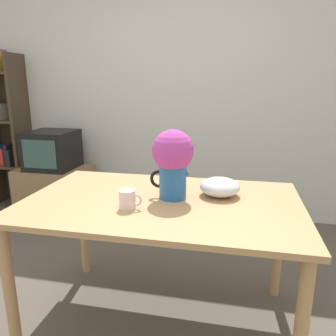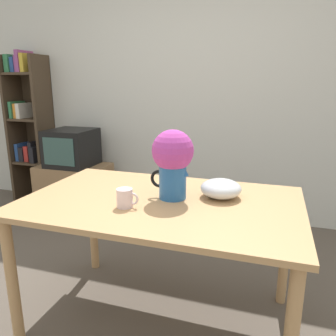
{
  "view_description": "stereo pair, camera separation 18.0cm",
  "coord_description": "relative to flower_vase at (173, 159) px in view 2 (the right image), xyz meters",
  "views": [
    {
      "loc": [
        0.62,
        -1.46,
        1.41
      ],
      "look_at": [
        0.26,
        0.24,
        0.96
      ],
      "focal_mm": 35.0,
      "sensor_mm": 36.0,
      "label": 1
    },
    {
      "loc": [
        0.8,
        -1.41,
        1.41
      ],
      "look_at": [
        0.26,
        0.24,
        0.96
      ],
      "focal_mm": 35.0,
      "sensor_mm": 36.0,
      "label": 2
    }
  ],
  "objects": [
    {
      "name": "table",
      "position": [
        -0.05,
        -0.04,
        -0.32
      ],
      "size": [
        1.51,
        0.95,
        0.78
      ],
      "color": "tan",
      "rests_on": "ground_plane"
    },
    {
      "name": "tv_set",
      "position": [
        -1.54,
        1.31,
        -0.27
      ],
      "size": [
        0.46,
        0.47,
        0.39
      ],
      "color": "black",
      "rests_on": "tv_stand"
    },
    {
      "name": "ground_plane",
      "position": [
        -0.29,
        -0.24,
        -1.01
      ],
      "size": [
        12.0,
        12.0,
        0.0
      ],
      "primitive_type": "plane",
      "color": "brown"
    },
    {
      "name": "tv_stand",
      "position": [
        -1.54,
        1.32,
        -0.74
      ],
      "size": [
        0.73,
        0.49,
        0.54
      ],
      "color": "#8E6B47",
      "rests_on": "ground_plane"
    },
    {
      "name": "bookshelf",
      "position": [
        -2.26,
        1.55,
        -0.05
      ],
      "size": [
        0.46,
        0.33,
        1.76
      ],
      "color": "#423323",
      "rests_on": "ground_plane"
    },
    {
      "name": "coffee_mug",
      "position": [
        -0.19,
        -0.21,
        -0.17
      ],
      "size": [
        0.12,
        0.08,
        0.1
      ],
      "color": "silver",
      "rests_on": "table"
    },
    {
      "name": "white_bowl",
      "position": [
        0.26,
        0.09,
        -0.17
      ],
      "size": [
        0.23,
        0.23,
        0.1
      ],
      "color": "silver",
      "rests_on": "table"
    },
    {
      "name": "wall_back",
      "position": [
        -0.29,
        1.72,
        0.29
      ],
      "size": [
        8.0,
        0.05,
        2.6
      ],
      "color": "silver",
      "rests_on": "ground_plane"
    },
    {
      "name": "flower_vase",
      "position": [
        0.0,
        0.0,
        0.0
      ],
      "size": [
        0.24,
        0.23,
        0.39
      ],
      "color": "#235B9E",
      "rests_on": "table"
    }
  ]
}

